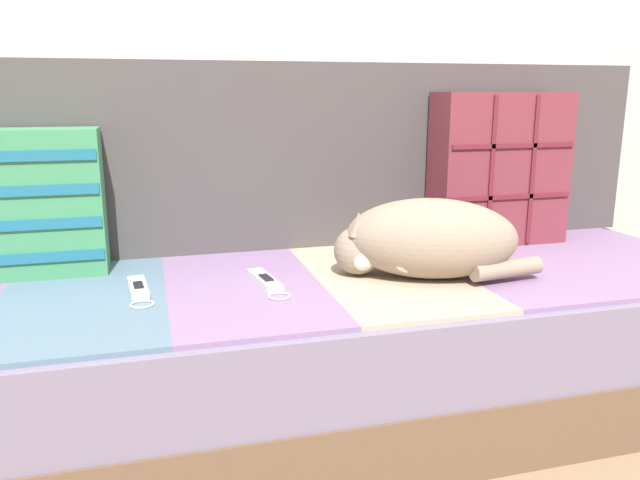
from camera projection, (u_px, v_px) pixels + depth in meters
ground_plane at (330, 440)px, 1.41m from camera, size 14.00×14.00×0.00m
couch at (312, 343)px, 1.52m from camera, size 2.17×0.78×0.35m
sofa_backrest at (282, 156)px, 1.73m from camera, size 2.13×0.14×0.50m
throw_pillow_quilted at (499, 169)px, 1.75m from camera, size 0.38×0.14×0.42m
throw_pillow_striped at (14, 204)px, 1.43m from camera, size 0.39×0.14×0.34m
sleeping_cat at (424, 240)px, 1.44m from camera, size 0.46×0.34×0.18m
game_remote_near at (139, 289)px, 1.34m from camera, size 0.06×0.19×0.02m
game_remote_far at (266, 282)px, 1.39m from camera, size 0.07×0.20×0.02m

